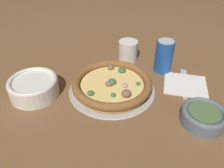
{
  "coord_description": "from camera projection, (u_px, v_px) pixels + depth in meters",
  "views": [
    {
      "loc": [
        -0.03,
        -0.59,
        0.46
      ],
      "look_at": [
        0.0,
        0.0,
        0.02
      ],
      "focal_mm": 35.0,
      "sensor_mm": 36.0,
      "label": 1
    }
  ],
  "objects": [
    {
      "name": "pizza",
      "position": [
        112.0,
        84.0,
        0.74
      ],
      "size": [
        0.27,
        0.27,
        0.04
      ],
      "color": "tan",
      "rests_on": "pizza_tray"
    },
    {
      "name": "bowl_far",
      "position": [
        204.0,
        116.0,
        0.62
      ],
      "size": [
        0.12,
        0.12,
        0.04
      ],
      "color": "slate",
      "rests_on": "ground_plane"
    },
    {
      "name": "napkin",
      "position": [
        185.0,
        84.0,
        0.77
      ],
      "size": [
        0.18,
        0.17,
        0.01
      ],
      "rotation": [
        0.0,
        0.0,
        -0.29
      ],
      "color": "white",
      "rests_on": "ground_plane"
    },
    {
      "name": "bowl_near",
      "position": [
        34.0,
        86.0,
        0.71
      ],
      "size": [
        0.16,
        0.16,
        0.06
      ],
      "color": "silver",
      "rests_on": "ground_plane"
    },
    {
      "name": "ground_plane",
      "position": [
        112.0,
        89.0,
        0.75
      ],
      "size": [
        3.0,
        3.0,
        0.0
      ],
      "primitive_type": "plane",
      "color": "brown"
    },
    {
      "name": "fork",
      "position": [
        184.0,
        81.0,
        0.78
      ],
      "size": [
        0.07,
        0.18,
        0.0
      ],
      "rotation": [
        0.0,
        0.0,
        7.58
      ],
      "color": "#B7B7BC",
      "rests_on": "ground_plane"
    },
    {
      "name": "pizza_tray",
      "position": [
        112.0,
        89.0,
        0.75
      ],
      "size": [
        0.29,
        0.29,
        0.01
      ],
      "color": "#B7B2A8",
      "rests_on": "ground_plane"
    },
    {
      "name": "beverage_can",
      "position": [
        164.0,
        56.0,
        0.81
      ],
      "size": [
        0.07,
        0.07,
        0.12
      ],
      "color": "#194C99",
      "rests_on": "ground_plane"
    },
    {
      "name": "drinking_cup",
      "position": [
        128.0,
        51.0,
        0.89
      ],
      "size": [
        0.08,
        0.08,
        0.08
      ],
      "color": "silver",
      "rests_on": "ground_plane"
    }
  ]
}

